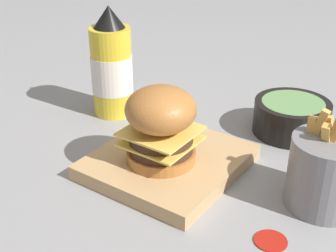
# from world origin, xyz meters

# --- Properties ---
(ground_plane) EXTENTS (6.00, 6.00, 0.00)m
(ground_plane) POSITION_xyz_m (0.00, 0.00, 0.00)
(ground_plane) COLOR gray
(serving_board) EXTENTS (0.22, 0.20, 0.02)m
(serving_board) POSITION_xyz_m (-0.05, -0.01, 0.01)
(serving_board) COLOR tan
(serving_board) RESTS_ON ground_plane
(burger) EXTENTS (0.10, 0.10, 0.12)m
(burger) POSITION_xyz_m (-0.06, -0.01, 0.08)
(burger) COLOR #AD6B33
(burger) RESTS_ON serving_board
(ketchup_bottle) EXTENTS (0.08, 0.08, 0.20)m
(ketchup_bottle) POSITION_xyz_m (0.06, 0.18, 0.09)
(ketchup_bottle) COLOR yellow
(ketchup_bottle) RESTS_ON ground_plane
(fries_basket) EXTENTS (0.10, 0.10, 0.14)m
(fries_basket) POSITION_xyz_m (-0.00, -0.23, 0.05)
(fries_basket) COLOR slate
(fries_basket) RESTS_ON ground_plane
(side_bowl) EXTENTS (0.13, 0.13, 0.06)m
(side_bowl) POSITION_xyz_m (0.17, -0.12, 0.03)
(side_bowl) COLOR black
(side_bowl) RESTS_ON ground_plane
(ketchup_puddle) EXTENTS (0.04, 0.04, 0.00)m
(ketchup_puddle) POSITION_xyz_m (-0.11, -0.21, 0.00)
(ketchup_puddle) COLOR #B21E14
(ketchup_puddle) RESTS_ON ground_plane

